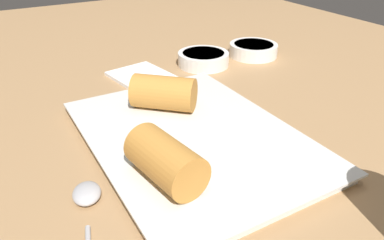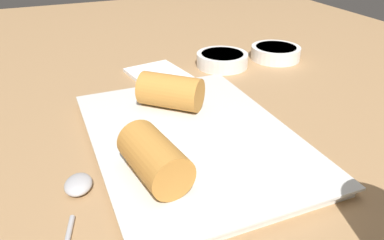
{
  "view_description": "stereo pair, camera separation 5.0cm",
  "coord_description": "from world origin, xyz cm",
  "px_view_note": "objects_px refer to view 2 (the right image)",
  "views": [
    {
      "loc": [
        36.38,
        -20.4,
        27.02
      ],
      "look_at": [
        2.2,
        -0.78,
        5.35
      ],
      "focal_mm": 35.0,
      "sensor_mm": 36.0,
      "label": 1
    },
    {
      "loc": [
        38.59,
        -15.9,
        27.02
      ],
      "look_at": [
        2.2,
        -0.78,
        5.35
      ],
      "focal_mm": 35.0,
      "sensor_mm": 36.0,
      "label": 2
    }
  ],
  "objects_px": {
    "dipping_bowl_near": "(222,59)",
    "dipping_bowl_far": "(276,52)",
    "serving_plate": "(192,138)",
    "napkin": "(158,74)",
    "spoon": "(76,194)"
  },
  "relations": [
    {
      "from": "dipping_bowl_near",
      "to": "spoon",
      "type": "xyz_separation_m",
      "value": [
        0.28,
        -0.3,
        -0.01
      ]
    },
    {
      "from": "serving_plate",
      "to": "spoon",
      "type": "distance_m",
      "value": 0.15
    },
    {
      "from": "serving_plate",
      "to": "napkin",
      "type": "xyz_separation_m",
      "value": [
        -0.23,
        0.03,
        -0.0
      ]
    },
    {
      "from": "dipping_bowl_near",
      "to": "spoon",
      "type": "bearing_deg",
      "value": -47.2
    },
    {
      "from": "dipping_bowl_far",
      "to": "serving_plate",
      "type": "bearing_deg",
      "value": -50.26
    },
    {
      "from": "dipping_bowl_near",
      "to": "napkin",
      "type": "distance_m",
      "value": 0.13
    },
    {
      "from": "serving_plate",
      "to": "napkin",
      "type": "distance_m",
      "value": 0.23
    },
    {
      "from": "serving_plate",
      "to": "dipping_bowl_far",
      "type": "bearing_deg",
      "value": 129.74
    },
    {
      "from": "napkin",
      "to": "serving_plate",
      "type": "bearing_deg",
      "value": -7.44
    },
    {
      "from": "dipping_bowl_far",
      "to": "napkin",
      "type": "height_order",
      "value": "dipping_bowl_far"
    },
    {
      "from": "serving_plate",
      "to": "dipping_bowl_near",
      "type": "relative_size",
      "value": 3.4
    },
    {
      "from": "serving_plate",
      "to": "napkin",
      "type": "bearing_deg",
      "value": 172.56
    },
    {
      "from": "dipping_bowl_near",
      "to": "dipping_bowl_far",
      "type": "xyz_separation_m",
      "value": [
        0.0,
        0.12,
        0.0
      ]
    },
    {
      "from": "dipping_bowl_near",
      "to": "dipping_bowl_far",
      "type": "distance_m",
      "value": 0.12
    },
    {
      "from": "dipping_bowl_near",
      "to": "dipping_bowl_far",
      "type": "height_order",
      "value": "same"
    }
  ]
}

